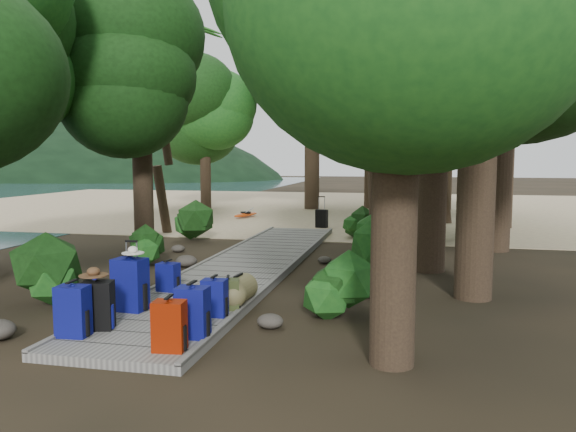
% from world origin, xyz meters
% --- Properties ---
extents(ground, '(120.00, 120.00, 0.00)m').
position_xyz_m(ground, '(0.00, 0.00, 0.00)').
color(ground, '#312618').
rests_on(ground, ground).
extents(sand_beach, '(40.00, 22.00, 0.02)m').
position_xyz_m(sand_beach, '(0.00, 16.00, 0.01)').
color(sand_beach, tan).
rests_on(sand_beach, ground).
extents(distant_hill, '(32.00, 16.00, 12.00)m').
position_xyz_m(distant_hill, '(-40.00, 48.00, 0.00)').
color(distant_hill, black).
rests_on(distant_hill, ground).
extents(boardwalk, '(2.00, 12.00, 0.12)m').
position_xyz_m(boardwalk, '(0.00, 1.00, 0.06)').
color(boardwalk, gray).
rests_on(boardwalk, ground).
extents(backpack_left_a, '(0.40, 0.30, 0.73)m').
position_xyz_m(backpack_left_a, '(-0.75, -4.32, 0.48)').
color(backpack_left_a, navy).
rests_on(backpack_left_a, boardwalk).
extents(backpack_left_b, '(0.44, 0.36, 0.71)m').
position_xyz_m(backpack_left_b, '(-0.61, -3.98, 0.48)').
color(backpack_left_b, black).
rests_on(backpack_left_b, boardwalk).
extents(backpack_left_c, '(0.50, 0.37, 0.87)m').
position_xyz_m(backpack_left_c, '(-0.64, -3.04, 0.55)').
color(backpack_left_c, navy).
rests_on(backpack_left_c, boardwalk).
extents(backpack_left_d, '(0.38, 0.29, 0.54)m').
position_xyz_m(backpack_left_d, '(-0.61, -1.78, 0.39)').
color(backpack_left_d, navy).
rests_on(backpack_left_d, boardwalk).
extents(backpack_right_a, '(0.40, 0.30, 0.66)m').
position_xyz_m(backpack_right_a, '(0.67, -4.56, 0.45)').
color(backpack_right_a, '#861902').
rests_on(backpack_right_a, boardwalk).
extents(backpack_right_b, '(0.40, 0.28, 0.72)m').
position_xyz_m(backpack_right_b, '(0.75, -4.03, 0.48)').
color(backpack_right_b, navy).
rests_on(backpack_right_b, boardwalk).
extents(backpack_right_c, '(0.35, 0.25, 0.59)m').
position_xyz_m(backpack_right_c, '(0.69, -3.06, 0.42)').
color(backpack_right_c, navy).
rests_on(backpack_right_c, boardwalk).
extents(backpack_right_d, '(0.39, 0.32, 0.51)m').
position_xyz_m(backpack_right_d, '(0.77, -2.68, 0.37)').
color(backpack_right_d, '#39441F').
rests_on(backpack_right_d, boardwalk).
extents(duffel_right_khaki, '(0.47, 0.67, 0.42)m').
position_xyz_m(duffel_right_khaki, '(0.81, -2.31, 0.33)').
color(duffel_right_khaki, brown).
rests_on(duffel_right_khaki, boardwalk).
extents(suitcase_on_boardwalk, '(0.38, 0.26, 0.55)m').
position_xyz_m(suitcase_on_boardwalk, '(-0.79, -2.70, 0.39)').
color(suitcase_on_boardwalk, black).
rests_on(suitcase_on_boardwalk, boardwalk).
extents(lone_suitcase_on_sand, '(0.43, 0.31, 0.61)m').
position_xyz_m(lone_suitcase_on_sand, '(0.48, 8.15, 0.33)').
color(lone_suitcase_on_sand, black).
rests_on(lone_suitcase_on_sand, sand_beach).
extents(hat_brown, '(0.38, 0.38, 0.11)m').
position_xyz_m(hat_brown, '(-0.68, -3.95, 0.89)').
color(hat_brown, '#51351E').
rests_on(hat_brown, backpack_left_b).
extents(hat_white, '(0.33, 0.33, 0.11)m').
position_xyz_m(hat_white, '(-0.57, -3.07, 1.04)').
color(hat_white, silver).
rests_on(hat_white, backpack_left_c).
extents(kayak, '(1.57, 3.11, 0.31)m').
position_xyz_m(kayak, '(-2.96, 10.66, 0.17)').
color(kayak, '#B73C0F').
rests_on(kayak, sand_beach).
extents(sun_lounger, '(1.41, 2.17, 0.67)m').
position_xyz_m(sun_lounger, '(3.67, 9.66, 0.35)').
color(sun_lounger, silver).
rests_on(sun_lounger, sand_beach).
extents(tree_right_a, '(4.47, 4.47, 7.45)m').
position_xyz_m(tree_right_a, '(3.25, -4.12, 3.73)').
color(tree_right_a, black).
rests_on(tree_right_a, ground).
extents(tree_right_b, '(5.04, 5.04, 9.01)m').
position_xyz_m(tree_right_b, '(4.49, -0.70, 4.50)').
color(tree_right_b, black).
rests_on(tree_right_b, ground).
extents(tree_right_c, '(5.31, 5.31, 9.19)m').
position_xyz_m(tree_right_c, '(3.83, 1.52, 4.60)').
color(tree_right_c, black).
rests_on(tree_right_c, ground).
extents(tree_right_d, '(5.40, 5.40, 9.90)m').
position_xyz_m(tree_right_d, '(5.58, 4.58, 4.95)').
color(tree_right_d, black).
rests_on(tree_right_d, ground).
extents(tree_right_e, '(5.23, 5.23, 9.41)m').
position_xyz_m(tree_right_e, '(3.87, 6.41, 4.70)').
color(tree_right_e, black).
rests_on(tree_right_e, ground).
extents(tree_right_f, '(5.90, 5.90, 10.54)m').
position_xyz_m(tree_right_f, '(6.42, 9.54, 5.27)').
color(tree_right_f, black).
rests_on(tree_right_f, ground).
extents(tree_left_c, '(4.20, 4.20, 7.31)m').
position_xyz_m(tree_left_c, '(-3.39, 2.87, 3.66)').
color(tree_left_c, black).
rests_on(tree_left_c, ground).
extents(tree_back_a, '(5.66, 5.66, 9.79)m').
position_xyz_m(tree_back_a, '(-1.07, 14.98, 4.89)').
color(tree_back_a, black).
rests_on(tree_back_a, ground).
extents(tree_back_b, '(4.96, 4.96, 8.85)m').
position_xyz_m(tree_back_b, '(1.57, 15.92, 4.42)').
color(tree_back_b, black).
rests_on(tree_back_b, ground).
extents(tree_back_c, '(4.62, 4.62, 8.31)m').
position_xyz_m(tree_back_c, '(4.94, 16.07, 4.15)').
color(tree_back_c, black).
rests_on(tree_back_c, ground).
extents(tree_back_d, '(4.21, 4.21, 7.02)m').
position_xyz_m(tree_back_d, '(-5.85, 13.90, 3.51)').
color(tree_back_d, black).
rests_on(tree_back_d, ground).
extents(palm_right_a, '(4.66, 4.66, 7.94)m').
position_xyz_m(palm_right_a, '(2.61, 5.81, 3.97)').
color(palm_right_a, '#174112').
rests_on(palm_right_a, ground).
extents(palm_right_b, '(3.96, 3.96, 7.65)m').
position_xyz_m(palm_right_b, '(4.72, 10.68, 3.83)').
color(palm_right_b, '#174112').
rests_on(palm_right_b, ground).
extents(palm_right_c, '(3.98, 3.98, 6.33)m').
position_xyz_m(palm_right_c, '(2.68, 12.08, 3.16)').
color(palm_right_c, '#174112').
rests_on(palm_right_c, ground).
extents(palm_left_a, '(4.06, 4.06, 6.45)m').
position_xyz_m(palm_left_a, '(-4.37, 5.85, 3.23)').
color(palm_left_a, '#174112').
rests_on(palm_left_a, ground).
extents(rock_left_b, '(0.37, 0.34, 0.21)m').
position_xyz_m(rock_left_b, '(-2.56, -1.59, 0.10)').
color(rock_left_b, '#4C473F').
rests_on(rock_left_b, ground).
extents(rock_left_c, '(0.48, 0.43, 0.26)m').
position_xyz_m(rock_left_c, '(-1.37, 0.82, 0.13)').
color(rock_left_c, '#4C473F').
rests_on(rock_left_c, ground).
extents(rock_left_d, '(0.34, 0.31, 0.19)m').
position_xyz_m(rock_left_d, '(-2.32, 2.58, 0.09)').
color(rock_left_d, '#4C473F').
rests_on(rock_left_d, ground).
extents(rock_right_a, '(0.37, 0.34, 0.21)m').
position_xyz_m(rock_right_a, '(1.53, -3.09, 0.10)').
color(rock_right_a, '#4C473F').
rests_on(rock_right_a, ground).
extents(rock_right_b, '(0.41, 0.37, 0.23)m').
position_xyz_m(rock_right_b, '(2.81, -1.02, 0.11)').
color(rock_right_b, '#4C473F').
rests_on(rock_right_b, ground).
extents(rock_right_c, '(0.31, 0.28, 0.17)m').
position_xyz_m(rock_right_c, '(1.54, 1.86, 0.08)').
color(rock_right_c, '#4C473F').
rests_on(rock_right_c, ground).
extents(shrub_left_a, '(1.22, 1.22, 1.10)m').
position_xyz_m(shrub_left_a, '(-2.21, -2.64, 0.55)').
color(shrub_left_a, '#154716').
rests_on(shrub_left_a, ground).
extents(shrub_left_b, '(0.96, 0.96, 0.86)m').
position_xyz_m(shrub_left_b, '(-2.32, 0.81, 0.43)').
color(shrub_left_b, '#154716').
rests_on(shrub_left_b, ground).
extents(shrub_left_c, '(1.33, 1.33, 1.20)m').
position_xyz_m(shrub_left_c, '(-2.68, 4.60, 0.60)').
color(shrub_left_c, '#154716').
rests_on(shrub_left_c, ground).
extents(shrub_right_a, '(0.96, 0.96, 0.87)m').
position_xyz_m(shrub_right_a, '(2.37, -2.30, 0.43)').
color(shrub_right_a, '#154716').
rests_on(shrub_right_a, ground).
extents(shrub_right_b, '(1.32, 1.32, 1.19)m').
position_xyz_m(shrub_right_b, '(2.54, 2.05, 0.60)').
color(shrub_right_b, '#154716').
rests_on(shrub_right_b, ground).
extents(shrub_right_c, '(0.91, 0.91, 0.82)m').
position_xyz_m(shrub_right_c, '(1.90, 5.98, 0.41)').
color(shrub_right_c, '#154716').
rests_on(shrub_right_c, ground).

